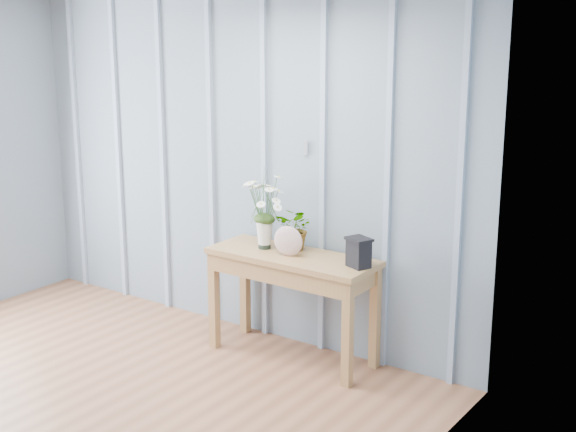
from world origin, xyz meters
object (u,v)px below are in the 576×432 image
Objects in this scene: felt_disc_vessel at (288,241)px; sideboard at (292,270)px; carved_box at (359,252)px; daisy_vase at (264,201)px.

sideboard is at bearing 78.47° from felt_disc_vessel.
carved_box is (0.51, 0.06, -0.00)m from felt_disc_vessel.
daisy_vase is 0.79m from carved_box.
felt_disc_vessel is (0.24, -0.06, -0.24)m from daisy_vase.
sideboard is at bearing -178.76° from carved_box.
felt_disc_vessel is 1.07× the size of carved_box.
daisy_vase is 0.34m from felt_disc_vessel.
carved_box is at bearing -0.01° from daisy_vase.
daisy_vase is (-0.24, 0.01, 0.46)m from sideboard.
sideboard is 0.52m from daisy_vase.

